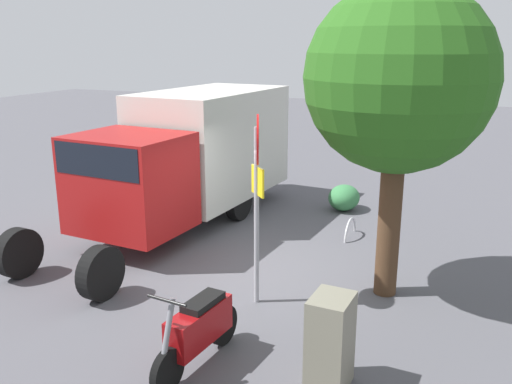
% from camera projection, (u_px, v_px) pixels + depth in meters
% --- Properties ---
extents(ground_plane, '(60.00, 60.00, 0.00)m').
position_uv_depth(ground_plane, '(259.00, 272.00, 10.00)').
color(ground_plane, '#4E4E54').
extents(box_truck_near, '(7.69, 2.73, 2.95)m').
position_uv_depth(box_truck_near, '(191.00, 152.00, 12.47)').
color(box_truck_near, black).
rests_on(box_truck_near, ground).
extents(motorcycle, '(1.81, 0.56, 1.20)m').
position_uv_depth(motorcycle, '(199.00, 328.00, 7.00)').
color(motorcycle, black).
rests_on(motorcycle, ground).
extents(stop_sign, '(0.71, 0.33, 3.04)m').
position_uv_depth(stop_sign, '(257.00, 181.00, 8.31)').
color(stop_sign, '#9E9EA3').
rests_on(stop_sign, ground).
extents(street_tree, '(2.90, 2.90, 4.99)m').
position_uv_depth(street_tree, '(399.00, 80.00, 8.24)').
color(street_tree, '#47301E').
rests_on(street_tree, ground).
extents(utility_cabinet, '(0.62, 0.49, 1.19)m').
position_uv_depth(utility_cabinet, '(330.00, 343.00, 6.54)').
color(utility_cabinet, slate).
rests_on(utility_cabinet, ground).
extents(bike_rack_hoop, '(0.85, 0.07, 0.85)m').
position_uv_depth(bike_rack_hoop, '(350.00, 237.00, 11.78)').
color(bike_rack_hoop, '#B7B7BC').
rests_on(bike_rack_hoop, ground).
extents(shrub_mid_verge, '(0.93, 0.76, 0.64)m').
position_uv_depth(shrub_mid_verge, '(344.00, 198.00, 13.57)').
color(shrub_mid_verge, '#377A45').
rests_on(shrub_mid_verge, ground).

